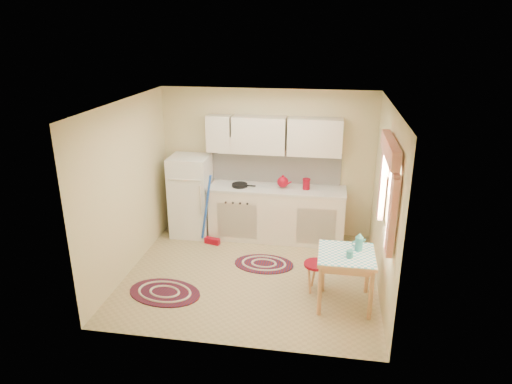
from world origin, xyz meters
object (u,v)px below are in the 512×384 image
fridge (191,196)px  base_cabinets (277,214)px  table (345,279)px  stool (316,277)px

fridge → base_cabinets: bearing=1.9°
table → fridge: bearing=145.7°
stool → base_cabinets: bearing=114.8°
fridge → stool: 2.72m
fridge → table: bearing=-34.3°
base_cabinets → stool: size_ratio=5.36×
base_cabinets → table: size_ratio=3.12×
table → base_cabinets: bearing=121.3°
fridge → table: (2.59, -1.77, -0.34)m
fridge → stool: bearing=-34.6°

